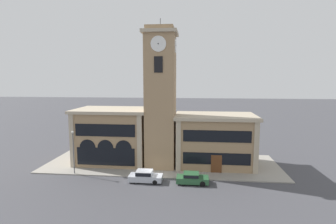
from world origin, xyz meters
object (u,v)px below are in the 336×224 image
parked_car_mid (192,178)px  street_lamp (73,146)px  bollard (152,172)px  parked_car_near (145,176)px

parked_car_mid → street_lamp: bearing=174.6°
street_lamp → bollard: bearing=1.3°
parked_car_mid → street_lamp: size_ratio=0.67×
parked_car_near → bollard: size_ratio=4.06×
street_lamp → bollard: street_lamp is taller
street_lamp → parked_car_mid: bearing=-5.4°
street_lamp → bollard: 11.41m
street_lamp → bollard: size_ratio=5.68×
street_lamp → parked_car_near: bearing=-8.5°
parked_car_near → street_lamp: (-10.30, 1.54, 3.32)m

